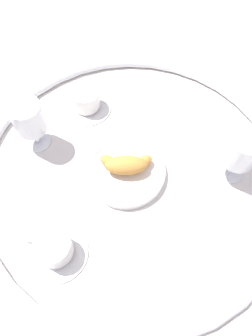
{
  "coord_description": "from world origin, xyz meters",
  "views": [
    {
      "loc": [
        0.05,
        -0.36,
        0.67
      ],
      "look_at": [
        -0.01,
        -0.01,
        0.03
      ],
      "focal_mm": 33.15,
      "sensor_mm": 36.0,
      "label": 1
    }
  ],
  "objects": [
    {
      "name": "folded_napkin",
      "position": [
        0.21,
        -0.09,
        0.0
      ],
      "size": [
        0.13,
        0.13,
        0.01
      ],
      "primitive_type": "cube",
      "rotation": [
        0.0,
        0.0,
        -0.16
      ],
      "color": "silver",
      "rests_on": "ground_plane"
    },
    {
      "name": "pastry_plate",
      "position": [
        -0.01,
        -0.01,
        0.01
      ],
      "size": [
        0.19,
        0.19,
        0.02
      ],
      "color": "white",
      "rests_on": "ground_plane"
    },
    {
      "name": "juice_glass_left",
      "position": [
        0.24,
        0.04,
        0.09
      ],
      "size": [
        0.08,
        0.08,
        0.14
      ],
      "color": "white",
      "rests_on": "ground_plane"
    },
    {
      "name": "coffee_cup_near",
      "position": [
        -0.13,
        -0.22,
        0.03
      ],
      "size": [
        0.14,
        0.14,
        0.06
      ],
      "color": "white",
      "rests_on": "ground_plane"
    },
    {
      "name": "juice_glass_right",
      "position": [
        -0.25,
        0.05,
        0.09
      ],
      "size": [
        0.08,
        0.08,
        0.14
      ],
      "color": "white",
      "rests_on": "ground_plane"
    },
    {
      "name": "table_chrome_rim",
      "position": [
        0.0,
        0.0,
        0.01
      ],
      "size": [
        0.76,
        0.76,
        0.02
      ],
      "primitive_type": "torus",
      "color": "silver",
      "rests_on": "ground_plane"
    },
    {
      "name": "ground_plane",
      "position": [
        0.0,
        0.0,
        0.0
      ],
      "size": [
        2.2,
        2.2,
        0.0
      ],
      "primitive_type": "plane",
      "color": "silver"
    },
    {
      "name": "croissant_large",
      "position": [
        -0.01,
        -0.0,
        0.04
      ],
      "size": [
        0.13,
        0.08,
        0.04
      ],
      "color": "#CC893D",
      "rests_on": "pastry_plate"
    },
    {
      "name": "coffee_cup_far",
      "position": [
        -0.16,
        0.18,
        0.03
      ],
      "size": [
        0.14,
        0.14,
        0.06
      ],
      "color": "white",
      "rests_on": "ground_plane"
    }
  ]
}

